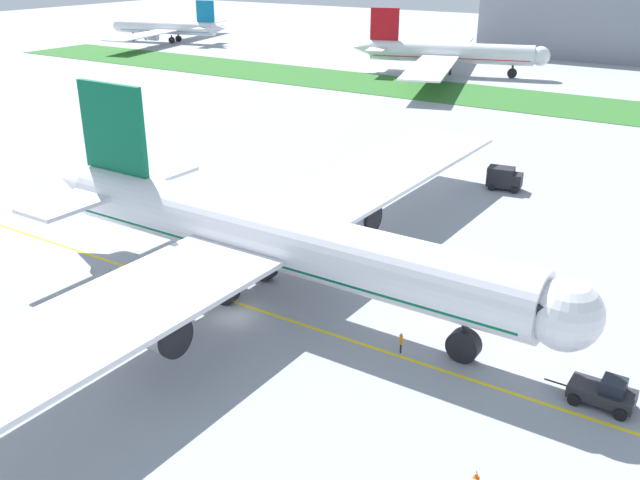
{
  "coord_description": "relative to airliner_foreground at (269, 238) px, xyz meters",
  "views": [
    {
      "loc": [
        35.42,
        -41.12,
        29.83
      ],
      "look_at": [
        1.79,
        10.83,
        3.86
      ],
      "focal_mm": 39.26,
      "sensor_mm": 36.0,
      "label": 1
    }
  ],
  "objects": [
    {
      "name": "ground_plane",
      "position": [
        -0.51,
        -4.42,
        -6.05
      ],
      "size": [
        600.0,
        600.0,
        0.0
      ],
      "primitive_type": "plane",
      "color": "#9399A0",
      "rests_on": "ground"
    },
    {
      "name": "apron_taxi_line",
      "position": [
        -0.51,
        -2.39,
        -6.04
      ],
      "size": [
        280.0,
        0.36,
        0.01
      ],
      "primitive_type": "cube",
      "color": "yellow",
      "rests_on": "ground"
    },
    {
      "name": "grass_median_strip",
      "position": [
        -0.51,
        101.17,
        -6.0
      ],
      "size": [
        320.0,
        24.0,
        0.1
      ],
      "primitive_type": "cube",
      "color": "#2D6628",
      "rests_on": "ground"
    },
    {
      "name": "airliner_foreground",
      "position": [
        0.0,
        0.0,
        0.0
      ],
      "size": [
        56.96,
        90.71,
        17.81
      ],
      "color": "white",
      "rests_on": "ground"
    },
    {
      "name": "pushback_tug",
      "position": [
        29.34,
        -0.27,
        -5.03
      ],
      "size": [
        6.24,
        2.68,
        2.22
      ],
      "color": "#26262B",
      "rests_on": "ground"
    },
    {
      "name": "ground_crew_wingwalker_port",
      "position": [
        -9.93,
        -2.47,
        -5.09
      ],
      "size": [
        0.44,
        0.47,
        1.58
      ],
      "color": "black",
      "rests_on": "ground"
    },
    {
      "name": "ground_crew_marshaller_front",
      "position": [
        14.26,
        -1.83,
        -4.99
      ],
      "size": [
        0.45,
        0.54,
        1.74
      ],
      "color": "black",
      "rests_on": "ground"
    },
    {
      "name": "traffic_cone_near_nose",
      "position": [
        24.61,
        -12.11,
        -5.76
      ],
      "size": [
        0.36,
        0.36,
        0.58
      ],
      "color": "#F2590C",
      "rests_on": "ground"
    },
    {
      "name": "service_truck_baggage_loader",
      "position": [
        7.28,
        42.13,
        -4.45
      ],
      "size": [
        4.78,
        3.24,
        2.98
      ],
      "color": "black",
      "rests_on": "ground"
    },
    {
      "name": "parked_airliner_far_left",
      "position": [
        -141.09,
        132.36,
        -1.36
      ],
      "size": [
        42.11,
        67.84,
        13.81
      ],
      "color": "white",
      "rests_on": "ground"
    },
    {
      "name": "parked_airliner_far_centre",
      "position": [
        -35.73,
        122.25,
        -0.68
      ],
      "size": [
        47.64,
        76.95,
        15.82
      ],
      "color": "white",
      "rests_on": "ground"
    }
  ]
}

